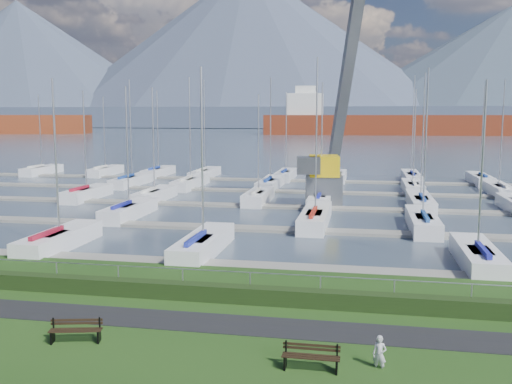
% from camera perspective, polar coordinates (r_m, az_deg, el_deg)
% --- Properties ---
extents(path, '(160.00, 2.00, 0.04)m').
position_cam_1_polar(path, '(22.61, -7.24, -12.68)').
color(path, black).
rests_on(path, grass).
extents(water, '(800.00, 540.00, 0.20)m').
position_cam_1_polar(water, '(283.33, 9.38, 6.02)').
color(water, '#3C4958').
extents(hedge, '(80.00, 0.70, 0.70)m').
position_cam_1_polar(hedge, '(24.85, -5.38, -9.92)').
color(hedge, black).
rests_on(hedge, grass).
extents(fence, '(80.00, 0.04, 0.04)m').
position_cam_1_polar(fence, '(24.97, -5.15, -7.79)').
color(fence, '#999BA1').
rests_on(fence, grass).
extents(foothill, '(900.00, 80.00, 12.00)m').
position_cam_1_polar(foothill, '(353.20, 9.68, 7.39)').
color(foothill, '#49536A').
rests_on(foothill, water).
extents(mountains, '(1190.00, 360.00, 115.00)m').
position_cam_1_polar(mountains, '(429.51, 11.01, 12.85)').
color(mountains, '#455066').
rests_on(mountains, water).
extents(docks, '(90.00, 41.60, 0.25)m').
position_cam_1_polar(docks, '(50.23, 2.96, -1.51)').
color(docks, gray).
rests_on(docks, water).
extents(bench_left, '(1.85, 0.82, 0.85)m').
position_cam_1_polar(bench_left, '(21.38, -17.57, -13.06)').
color(bench_left, black).
rests_on(bench_left, grass).
extents(bench_right, '(1.80, 0.42, 0.85)m').
position_cam_1_polar(bench_right, '(18.49, 5.52, -16.10)').
color(bench_right, black).
rests_on(bench_right, grass).
extents(person, '(0.50, 0.39, 1.19)m').
position_cam_1_polar(person, '(18.86, 12.26, -15.16)').
color(person, '#B7B7BE').
rests_on(person, grass).
extents(crane, '(6.23, 13.22, 22.35)m').
position_cam_1_polar(crane, '(52.58, 7.43, 4.94)').
color(crane, slate).
rests_on(crane, water).
extents(cargo_ship_mid, '(108.57, 23.86, 21.50)m').
position_cam_1_polar(cargo_ship_mid, '(234.11, 13.17, 6.52)').
color(cargo_ship_mid, maroon).
rests_on(cargo_ship_mid, water).
extents(sailboat_fleet, '(74.60, 50.25, 13.22)m').
position_cam_1_polar(sailboat_fleet, '(53.28, 4.09, 5.18)').
color(sailboat_fleet, maroon).
rests_on(sailboat_fleet, water).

